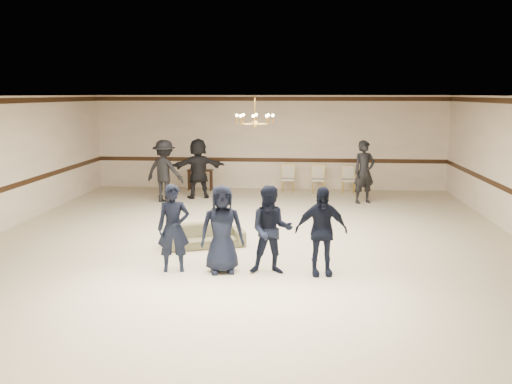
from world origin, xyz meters
TOP-DOWN VIEW (x-y plane):
  - room at (0.00, 0.00)m, footprint 12.01×14.01m
  - chair_rail at (0.00, 6.99)m, footprint 12.00×0.02m
  - crown_molding at (0.00, 6.99)m, footprint 12.00×0.02m
  - chandelier at (0.00, 1.00)m, footprint 0.94×0.94m
  - boy_a at (-1.23, -2.25)m, footprint 0.66×0.50m
  - boy_b at (-0.33, -2.25)m, footprint 0.89×0.68m
  - boy_c at (0.57, -2.25)m, footprint 0.82×0.65m
  - boy_d at (1.47, -2.25)m, footprint 1.00×0.53m
  - settee at (-0.94, -0.56)m, footprint 1.79×1.18m
  - adult_left at (-3.02, 4.33)m, footprint 1.37×1.03m
  - adult_mid at (-2.12, 5.03)m, footprint 1.84×1.10m
  - adult_right at (2.98, 4.63)m, footprint 0.81×0.70m
  - banquet_chair_left at (0.67, 6.30)m, footprint 0.45×0.45m
  - banquet_chair_mid at (1.67, 6.30)m, footprint 0.45×0.45m
  - banquet_chair_right at (2.67, 6.30)m, footprint 0.43×0.43m
  - console_table at (-2.33, 6.50)m, footprint 0.87×0.42m

SIDE VIEW (x-z plane):
  - settee at x=-0.94m, z-range 0.00..0.49m
  - console_table at x=-2.33m, z-range 0.00..0.71m
  - banquet_chair_left at x=0.67m, z-range 0.00..0.90m
  - banquet_chair_mid at x=1.67m, z-range 0.00..0.90m
  - banquet_chair_right at x=2.67m, z-range 0.00..0.90m
  - boy_a at x=-1.23m, z-range 0.00..1.62m
  - boy_b at x=-0.33m, z-range 0.00..1.62m
  - boy_c at x=0.57m, z-range 0.00..1.62m
  - boy_d at x=1.47m, z-range 0.00..1.62m
  - adult_left at x=-3.02m, z-range 0.00..1.89m
  - adult_mid at x=-2.12m, z-range 0.00..1.89m
  - adult_right at x=2.98m, z-range 0.00..1.89m
  - chair_rail at x=0.00m, z-range 0.93..1.07m
  - room at x=0.00m, z-range -0.01..3.20m
  - chandelier at x=0.00m, z-range 2.43..3.32m
  - crown_molding at x=0.00m, z-range 3.01..3.15m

